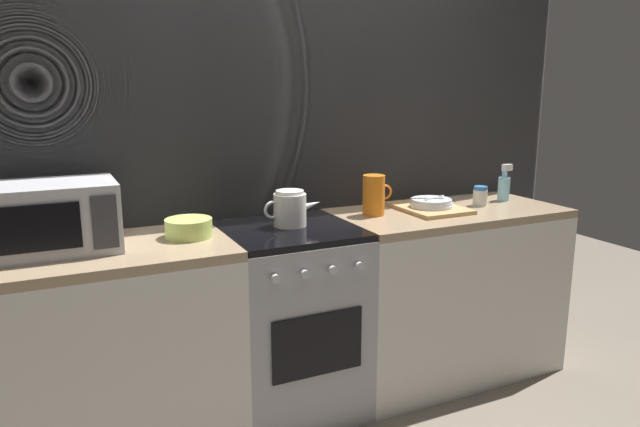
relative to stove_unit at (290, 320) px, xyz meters
The scene contains 12 objects.
ground_plane 0.45m from the stove_unit, 90.00° to the left, with size 8.00×8.00×0.00m, color #6B6054.
back_wall 0.82m from the stove_unit, 90.00° to the left, with size 3.60×0.05×2.40m.
counter_left 0.90m from the stove_unit, behind, with size 1.20×0.60×0.90m.
stove_unit is the anchor object (origin of this frame).
counter_right 0.90m from the stove_unit, ahead, with size 1.20×0.60×0.90m.
microwave 1.13m from the stove_unit, behind, with size 0.46×0.35×0.27m.
kettle 0.53m from the stove_unit, 58.81° to the left, with size 0.28×0.15×0.17m.
mixing_bowl 0.67m from the stove_unit, behind, with size 0.20×0.20×0.08m, color #B7D166.
pitcher 0.73m from the stove_unit, ahead, with size 0.16×0.11×0.20m.
dish_pile 0.93m from the stove_unit, ahead, with size 0.30×0.40×0.07m.
spice_jar 1.22m from the stove_unit, ahead, with size 0.08×0.08×0.10m.
spray_bottle 1.43m from the stove_unit, ahead, with size 0.08×0.06×0.20m.
Camera 1 is at (-1.00, -2.41, 1.55)m, focal length 33.11 mm.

